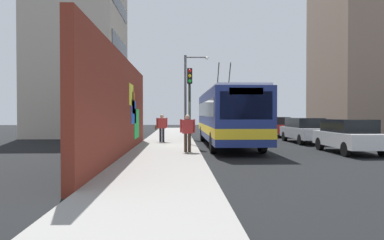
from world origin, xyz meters
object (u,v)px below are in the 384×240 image
(traffic_light, at_px, (190,93))
(street_lamp, at_px, (188,89))
(city_bus, at_px, (227,115))
(parked_car_silver, at_px, (305,130))
(pedestrian_midblock, at_px, (162,126))
(pedestrian_at_curb, at_px, (188,130))
(parked_car_red, at_px, (276,126))
(parked_car_white, at_px, (349,135))

(traffic_light, relative_size, street_lamp, 0.69)
(city_bus, height_order, traffic_light, city_bus)
(parked_car_silver, bearing_deg, pedestrian_midblock, 95.36)
(pedestrian_at_curb, bearing_deg, parked_car_red, -30.30)
(parked_car_white, bearing_deg, pedestrian_at_curb, 94.92)
(parked_car_white, xyz_separation_m, street_lamp, (10.24, 7.22, 2.84))
(pedestrian_midblock, xyz_separation_m, traffic_light, (-1.70, -1.62, 1.87))
(parked_car_white, relative_size, pedestrian_midblock, 2.56)
(parked_car_silver, relative_size, parked_car_red, 1.09)
(parked_car_silver, height_order, traffic_light, traffic_light)
(pedestrian_at_curb, height_order, traffic_light, traffic_light)
(city_bus, relative_size, pedestrian_midblock, 6.86)
(pedestrian_at_curb, bearing_deg, parked_car_silver, -49.56)
(pedestrian_midblock, height_order, pedestrian_at_curb, same)
(parked_car_silver, distance_m, parked_car_red, 6.50)
(city_bus, bearing_deg, pedestrian_at_curb, 151.77)
(parked_car_silver, height_order, street_lamp, street_lamp)
(traffic_light, bearing_deg, parked_car_silver, -70.91)
(parked_car_red, bearing_deg, parked_car_white, 180.00)
(parked_car_red, xyz_separation_m, traffic_light, (-9.04, 7.35, 2.15))
(pedestrian_midblock, xyz_separation_m, street_lamp, (5.29, -1.74, 2.56))
(traffic_light, bearing_deg, street_lamp, -1.03)
(city_bus, relative_size, pedestrian_at_curb, 6.86)
(pedestrian_midblock, xyz_separation_m, pedestrian_at_curb, (-5.60, -1.41, 0.00))
(parked_car_silver, relative_size, street_lamp, 0.79)
(parked_car_red, height_order, pedestrian_midblock, pedestrian_midblock)
(parked_car_silver, bearing_deg, parked_car_red, 0.00)
(pedestrian_at_curb, height_order, street_lamp, street_lamp)
(parked_car_white, bearing_deg, pedestrian_midblock, 61.09)
(parked_car_silver, bearing_deg, city_bus, 111.46)
(pedestrian_at_curb, bearing_deg, city_bus, -28.23)
(parked_car_white, height_order, parked_car_red, same)
(city_bus, xyz_separation_m, street_lamp, (6.49, 2.02, 1.93))
(city_bus, xyz_separation_m, traffic_light, (-0.50, 2.15, 1.23))
(city_bus, bearing_deg, street_lamp, 17.32)
(city_bus, height_order, parked_car_red, city_bus)
(pedestrian_midblock, bearing_deg, parked_car_silver, -84.64)
(traffic_light, distance_m, street_lamp, 7.03)
(city_bus, relative_size, parked_car_silver, 2.38)
(pedestrian_midblock, height_order, traffic_light, traffic_light)
(parked_car_silver, bearing_deg, street_lamp, 58.38)
(city_bus, xyz_separation_m, parked_car_white, (-3.75, -5.20, -0.92))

